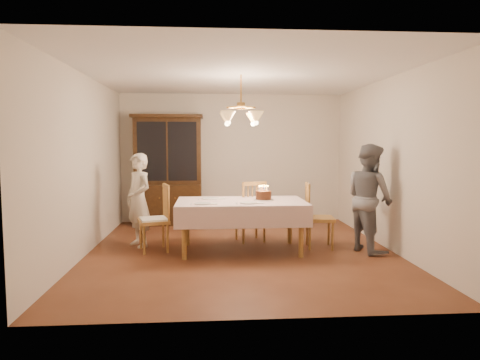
{
  "coord_description": "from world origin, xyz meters",
  "views": [
    {
      "loc": [
        -0.47,
        -6.27,
        1.62
      ],
      "look_at": [
        0.0,
        0.2,
        1.05
      ],
      "focal_mm": 32.0,
      "sensor_mm": 36.0,
      "label": 1
    }
  ],
  "objects": [
    {
      "name": "place_setting_far_left",
      "position": [
        -0.44,
        0.23,
        0.77
      ],
      "size": [
        0.42,
        0.27,
        0.02
      ],
      "color": "white",
      "rests_on": "dining_table"
    },
    {
      "name": "chair_far_side",
      "position": [
        0.2,
        0.62,
        0.44
      ],
      "size": [
        0.54,
        0.52,
        1.0
      ],
      "color": "olive",
      "rests_on": "ground"
    },
    {
      "name": "adult_in_grey",
      "position": [
        1.9,
        -0.14,
        0.8
      ],
      "size": [
        0.81,
        0.92,
        1.6
      ],
      "primitive_type": "imported",
      "rotation": [
        0.0,
        0.0,
        1.86
      ],
      "color": "slate",
      "rests_on": "ground"
    },
    {
      "name": "room_shell",
      "position": [
        0.0,
        0.0,
        1.58
      ],
      "size": [
        5.0,
        5.0,
        5.0
      ],
      "color": "white",
      "rests_on": "ground"
    },
    {
      "name": "elderly_woman",
      "position": [
        -1.57,
        0.43,
        0.73
      ],
      "size": [
        0.61,
        0.63,
        1.46
      ],
      "primitive_type": "imported",
      "rotation": [
        0.0,
        0.0,
        -0.86
      ],
      "color": "beige",
      "rests_on": "ground"
    },
    {
      "name": "ground",
      "position": [
        0.0,
        0.0,
        0.0
      ],
      "size": [
        5.0,
        5.0,
        0.0
      ],
      "primitive_type": "plane",
      "color": "#542A18",
      "rests_on": "ground"
    },
    {
      "name": "chandelier",
      "position": [
        -0.0,
        -0.0,
        1.98
      ],
      "size": [
        0.62,
        0.62,
        0.73
      ],
      "color": "#BF8C3F",
      "rests_on": "ground"
    },
    {
      "name": "china_hutch",
      "position": [
        -1.28,
        2.25,
        1.04
      ],
      "size": [
        1.38,
        0.54,
        2.16
      ],
      "color": "black",
      "rests_on": "ground"
    },
    {
      "name": "birthday_cake",
      "position": [
        0.34,
        0.03,
        0.83
      ],
      "size": [
        0.3,
        0.3,
        0.22
      ],
      "color": "white",
      "rests_on": "dining_table"
    },
    {
      "name": "dining_table",
      "position": [
        0.0,
        0.0,
        0.68
      ],
      "size": [
        1.9,
        1.1,
        0.76
      ],
      "color": "olive",
      "rests_on": "ground"
    },
    {
      "name": "place_setting_near_left",
      "position": [
        -0.55,
        -0.31,
        0.77
      ],
      "size": [
        0.37,
        0.23,
        0.02
      ],
      "color": "white",
      "rests_on": "dining_table"
    },
    {
      "name": "chair_right_end",
      "position": [
        1.21,
        0.13,
        0.44
      ],
      "size": [
        0.47,
        0.49,
        1.0
      ],
      "color": "olive",
      "rests_on": "ground"
    },
    {
      "name": "place_setting_near_right",
      "position": [
        0.1,
        -0.29,
        0.77
      ],
      "size": [
        0.39,
        0.24,
        0.02
      ],
      "color": "white",
      "rests_on": "dining_table"
    },
    {
      "name": "chair_left_end",
      "position": [
        -1.29,
        0.09,
        0.45
      ],
      "size": [
        0.52,
        0.54,
        1.0
      ],
      "color": "olive",
      "rests_on": "ground"
    }
  ]
}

